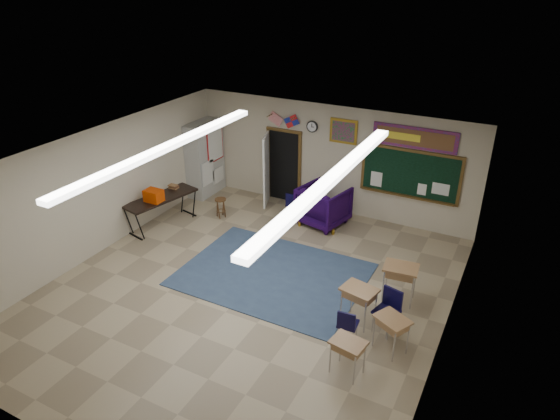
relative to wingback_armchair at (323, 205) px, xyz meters
The scene contains 25 objects.
floor 3.68m from the wingback_armchair, 93.37° to the right, with size 9.00×9.00×0.00m, color #9D8B6C.
back_wall 1.32m from the wingback_armchair, 103.84° to the left, with size 8.00×0.04×3.00m, color #B7AD95.
front_wall 8.19m from the wingback_armchair, 91.51° to the right, with size 8.00×0.04×3.00m, color #B7AD95.
left_wall 5.65m from the wingback_armchair, 139.25° to the right, with size 0.04×9.00×3.00m, color #B7AD95.
right_wall 5.33m from the wingback_armchair, 43.80° to the right, with size 0.04×9.00×3.00m, color #B7AD95.
ceiling 4.40m from the wingback_armchair, 93.37° to the right, with size 8.00×9.00×0.04m, color beige.
area_rug 2.88m from the wingback_armchair, 90.28° to the right, with size 4.00×3.00×0.02m, color #354A65.
fluorescent_strips 4.36m from the wingback_armchair, 93.37° to the right, with size 3.86×6.00×0.10m, color white, non-canonical shape.
doorway 1.93m from the wingback_armchair, 157.24° to the left, with size 1.10×0.89×2.16m.
chalkboard 2.35m from the wingback_armchair, 22.69° to the left, with size 2.55×0.14×1.30m.
bulletin_board 2.89m from the wingback_armchair, 22.80° to the left, with size 2.10×0.05×0.55m.
framed_art_print 2.01m from the wingback_armchair, 80.74° to the left, with size 0.75×0.05×0.65m.
wall_clock 2.14m from the wingback_armchair, 132.46° to the left, with size 0.32×0.05×0.32m.
wall_flags 2.66m from the wingback_armchair, 153.39° to the left, with size 1.16×0.06×0.70m, color red, non-canonical shape.
storage_cabinet 3.97m from the wingback_armchair, behind, with size 0.59×1.25×2.20m.
wingback_armchair is the anchor object (origin of this frame).
student_chair_reading 0.86m from the wingback_armchair, behind, with size 0.38×0.38×0.76m, color black, non-canonical shape.
student_chair_desk_a 4.70m from the wingback_armchair, 61.38° to the right, with size 0.37×0.37×0.74m, color black, non-canonical shape.
student_chair_desk_b 4.52m from the wingback_armchair, 51.86° to the right, with size 0.44×0.44×0.88m, color black, non-canonical shape.
student_desk_front_left 4.16m from the wingback_armchair, 57.62° to the right, with size 0.74×0.61×0.78m.
student_desk_front_right 3.68m from the wingback_armchair, 41.99° to the right, with size 0.74×0.59×0.82m.
student_desk_back_left 5.50m from the wingback_armchair, 62.65° to the right, with size 0.63×0.51×0.68m.
student_desk_back_right 5.01m from the wingback_armchair, 52.96° to the right, with size 0.73×0.66×0.71m.
folding_table 4.28m from the wingback_armchair, 150.73° to the right, with size 1.09×2.09×1.13m.
wooden_stool 2.81m from the wingback_armchair, 159.85° to the right, with size 0.31×0.31×0.54m.
Camera 1 is at (4.71, -7.47, 6.28)m, focal length 32.00 mm.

